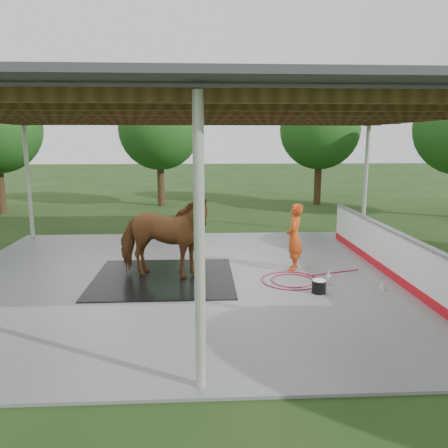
{
  "coord_description": "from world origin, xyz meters",
  "views": [
    {
      "loc": [
        0.03,
        -10.08,
        3.33
      ],
      "look_at": [
        0.56,
        0.1,
        1.33
      ],
      "focal_mm": 35.0,
      "sensor_mm": 36.0,
      "label": 1
    }
  ],
  "objects_px": {
    "handler": "(294,237)",
    "wash_bucket": "(319,286)",
    "horse": "(163,237)",
    "dasher_board": "(389,253)"
  },
  "relations": [
    {
      "from": "dasher_board",
      "to": "handler",
      "type": "xyz_separation_m",
      "value": [
        -2.24,
        0.53,
        0.3
      ]
    },
    {
      "from": "dasher_board",
      "to": "wash_bucket",
      "type": "xyz_separation_m",
      "value": [
        -2.05,
        -1.21,
        -0.4
      ]
    },
    {
      "from": "horse",
      "to": "wash_bucket",
      "type": "bearing_deg",
      "value": -95.43
    },
    {
      "from": "dasher_board",
      "to": "wash_bucket",
      "type": "height_order",
      "value": "dasher_board"
    },
    {
      "from": "dasher_board",
      "to": "horse",
      "type": "distance_m",
      "value": 5.51
    },
    {
      "from": "horse",
      "to": "wash_bucket",
      "type": "distance_m",
      "value": 3.74
    },
    {
      "from": "handler",
      "to": "wash_bucket",
      "type": "distance_m",
      "value": 1.89
    },
    {
      "from": "handler",
      "to": "wash_bucket",
      "type": "relative_size",
      "value": 5.52
    },
    {
      "from": "dasher_board",
      "to": "handler",
      "type": "height_order",
      "value": "handler"
    },
    {
      "from": "horse",
      "to": "handler",
      "type": "xyz_separation_m",
      "value": [
        3.24,
        0.55,
        -0.16
      ]
    }
  ]
}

